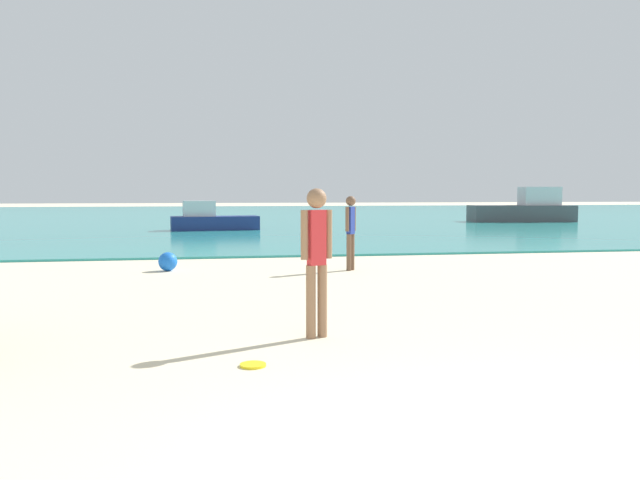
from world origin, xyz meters
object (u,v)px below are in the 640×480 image
person_standing (317,253)px  boat_far (525,210)px  boat_near (212,220)px  beach_ball (168,262)px  person_distant (351,228)px  frisbee (253,365)px

person_standing → boat_far: (16.15, 25.54, -0.25)m
boat_near → beach_ball: size_ratio=9.51×
person_distant → boat_near: (-2.92, 14.37, -0.41)m
person_standing → beach_ball: bearing=89.3°
person_distant → person_standing: bearing=-153.7°
boat_near → boat_far: bearing=10.6°
person_distant → boat_near: bearing=54.0°
person_distant → frisbee: bearing=-157.3°
person_standing → person_distant: size_ratio=1.08×
frisbee → beach_ball: bearing=99.5°
person_standing → beach_ball: (-2.11, 6.65, -0.78)m
boat_near → beach_ball: 13.85m
frisbee → person_distant: bearing=70.2°
person_distant → beach_ball: size_ratio=3.98×
frisbee → person_distant: 7.68m
boat_near → beach_ball: bearing=-99.7°
boat_near → beach_ball: boat_near is taller
boat_near → boat_far: boat_far is taller
frisbee → beach_ball: size_ratio=0.63×
person_distant → boat_near: 14.67m
person_distant → beach_ball: 3.98m
frisbee → person_distant: size_ratio=0.16×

